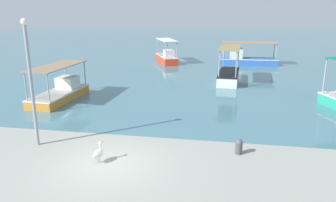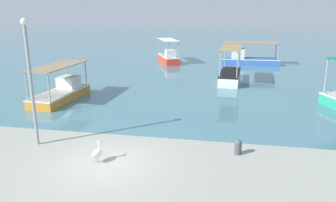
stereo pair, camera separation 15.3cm
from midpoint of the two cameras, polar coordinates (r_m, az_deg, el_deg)
ground at (r=12.96m, az=-10.27°, el=-10.80°), size 120.00×120.00×0.00m
harbor_water at (r=59.22m, az=6.41°, el=10.15°), size 110.00×90.00×0.00m
fishing_boat_outer at (r=36.20m, az=0.23°, el=7.67°), size 3.25×4.99×2.50m
fishing_boat_center at (r=27.11m, az=10.90°, el=4.52°), size 1.88×5.10×2.79m
fishing_boat_near_right at (r=22.41m, az=-17.86°, el=1.62°), size 2.03×5.13×2.28m
fishing_boat_far_left at (r=36.02m, az=13.92°, el=7.14°), size 5.92×2.07×2.35m
pelican at (r=13.06m, az=-11.88°, el=-8.86°), size 0.39×0.80×0.80m
lamp_post at (r=14.74m, az=-22.60°, el=4.03°), size 0.28×0.28×5.39m
mooring_bollard at (r=13.77m, az=12.43°, el=-7.71°), size 0.30×0.30×0.65m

